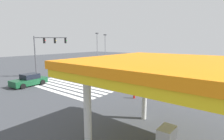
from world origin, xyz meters
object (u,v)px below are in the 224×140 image
Objects in this scene: traffic_signal_mast at (46,47)px; car_1 at (144,62)px; street_light_pole_a at (105,46)px; car_4 at (85,72)px; car_2 at (71,62)px; street_light_pole_b at (97,45)px; car_5 at (136,64)px; car_3 at (29,80)px; pedestrian at (106,62)px; car_0 at (136,75)px; fire_hydrant at (134,94)px.

traffic_signal_mast is 24.68m from car_1.
traffic_signal_mast is 0.87× the size of street_light_pole_a.
car_4 is (0.33, -20.10, 0.04)m from car_1.
car_2 is at bearing -44.20° from car_1.
car_2 is 0.55× the size of street_light_pole_b.
street_light_pole_a is (4.44, 7.72, 3.87)m from car_2.
street_light_pole_a is (-4.47, 19.47, -0.23)m from traffic_signal_mast.
car_1 is 0.59× the size of street_light_pole_a.
car_5 is at bearing 28.93° from traffic_signal_mast.
car_1 is 1.01× the size of car_3.
car_4 reaches higher than car_2.
pedestrian is (-5.28, -8.24, 0.32)m from car_1.
street_light_pole_b reaches higher than car_0.
street_light_pole_b is (-5.18, 2.44, 3.72)m from pedestrian.
traffic_signal_mast reaches higher than car_2.
car_4 is 0.95× the size of car_5.
car_3 is at bearing -67.49° from street_light_pole_b.
car_5 is 2.43× the size of pedestrian.
fire_hydrant is (22.74, -18.77, -4.32)m from street_light_pole_b.
car_1 is 1.07× the size of car_4.
fire_hydrant is (11.95, -4.46, -0.32)m from car_4.
street_light_pole_a is (-9.85, 0.78, 3.80)m from car_5.
car_4 is at bearing -52.97° from street_light_pole_b.
street_light_pole_b reaches higher than pedestrian.
car_4 is 18.52m from street_light_pole_a.
street_light_pole_a is at bearing -116.62° from car_2.
street_light_pole_a is 0.95× the size of street_light_pole_b.
car_5 is (14.29, 6.95, 0.07)m from car_2.
traffic_signal_mast is at bearing -148.08° from car_3.
traffic_signal_mast is 16.16m from pedestrian.
car_4 is 14.86m from car_5.
car_0 is 18.80m from car_1.
car_1 is at bearing 89.19° from car_4.
car_4 is at bearing 159.51° from fire_hydrant.
car_3 is 0.56× the size of street_light_pole_b.
car_2 is 15.76m from car_4.
car_3 is 8.58m from car_4.
traffic_signal_mast is at bearing -17.89° from car_5.
car_4 reaches higher than fire_hydrant.
car_0 is 2.73× the size of pedestrian.
car_3 is 2.42× the size of pedestrian.
traffic_signal_mast is 1.47× the size of car_5.
traffic_signal_mast is 17.24m from fire_hydrant.
car_5 is 22.37m from fire_hydrant.
car_5 is at bearing 85.71° from car_4.
traffic_signal_mast is at bearing -142.62° from car_4.
car_4 is (-7.67, -3.08, 0.04)m from car_0.
pedestrian is at bearing -172.31° from car_3.
car_3 is at bearing -71.98° from street_light_pole_a.
pedestrian reaches higher than car_3.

